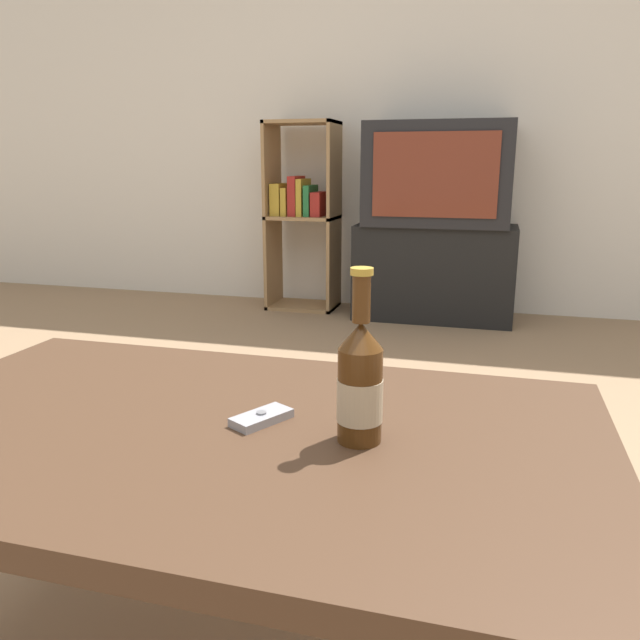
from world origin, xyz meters
The scene contains 7 objects.
back_wall centered at (0.00, 3.02, 1.30)m, with size 8.00×0.05×2.60m.
coffee_table centered at (0.00, 0.00, 0.41)m, with size 1.18×0.71×0.48m.
tv_stand centered at (0.07, 2.75, 0.27)m, with size 0.89×0.40×0.54m.
television centered at (0.07, 2.75, 0.82)m, with size 0.79×0.46×0.56m.
bookshelf centered at (-0.74, 2.81, 0.59)m, with size 0.41×0.30×1.12m.
beer_bottle centered at (0.22, 0.00, 0.57)m, with size 0.07×0.07×0.26m.
cell_phone centered at (0.05, 0.02, 0.49)m, with size 0.09×0.11×0.02m.
Camera 1 is at (0.39, -0.83, 0.88)m, focal length 35.00 mm.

